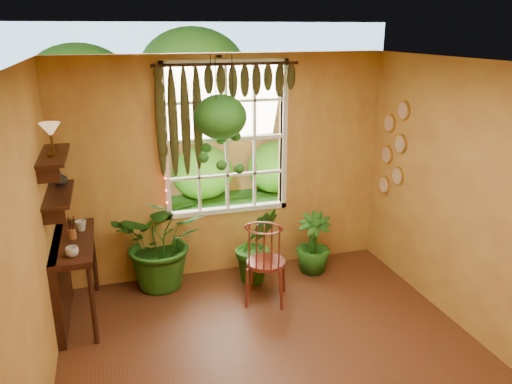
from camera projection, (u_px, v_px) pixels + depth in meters
floor at (289, 379)px, 4.43m from camera, size 4.50×4.50×0.00m
ceiling at (297, 67)px, 3.58m from camera, size 4.50×4.50×0.00m
wall_back at (228, 168)px, 6.05m from camera, size 4.00×0.00×4.00m
wall_left at (23, 273)px, 3.46m from camera, size 0.00×4.50×4.50m
wall_right at (498, 214)px, 4.55m from camera, size 0.00×4.50×4.50m
window at (226, 139)px, 5.97m from camera, size 1.52×0.10×1.86m
valance_vine at (221, 92)px, 5.66m from camera, size 1.70×0.12×1.10m
string_lights at (163, 141)px, 5.67m from camera, size 0.03×0.03×1.54m
wall_plates at (393, 149)px, 6.11m from camera, size 0.04×0.32×1.10m
counter_ledge at (65, 272)px, 5.20m from camera, size 0.40×1.20×0.90m
shelf_lower at (59, 194)px, 4.94m from camera, size 0.25×0.90×0.04m
shelf_upper at (54, 155)px, 4.81m from camera, size 0.25×0.90×0.04m
backyard at (187, 113)px, 10.35m from camera, size 14.00×10.00×12.00m
windsor_chair at (266, 274)px, 5.60m from camera, size 0.59×0.60×1.19m
potted_plant_left at (163, 240)px, 5.86m from camera, size 1.28×1.18×1.19m
potted_plant_mid at (257, 245)px, 6.02m from camera, size 0.53×0.43×0.96m
potted_plant_right at (313, 243)px, 6.28m from camera, size 0.57×0.57×0.78m
hanging_basket at (221, 124)px, 5.56m from camera, size 0.59×0.59×1.33m
cup_a at (72, 252)px, 4.73m from camera, size 0.16×0.16×0.10m
cup_b at (81, 226)px, 5.33m from camera, size 0.15×0.15×0.11m
brush_jar at (71, 228)px, 5.11m from camera, size 0.08×0.08×0.31m
shelf_vase at (60, 178)px, 5.17m from camera, size 0.17×0.17×0.15m
tiffany_lamp at (51, 132)px, 4.61m from camera, size 0.19×0.19×0.32m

